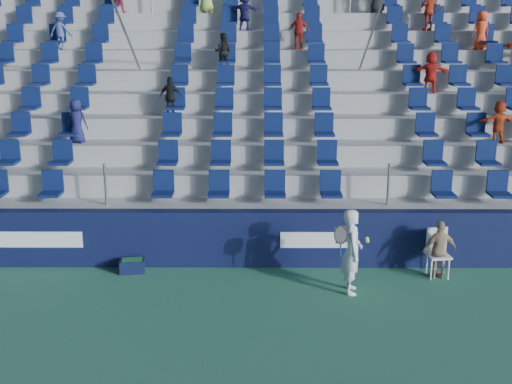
# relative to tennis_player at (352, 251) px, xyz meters

# --- Properties ---
(ground) EXTENTS (70.00, 70.00, 0.00)m
(ground) POSITION_rel_tennis_player_xyz_m (-2.01, -1.79, -0.82)
(ground) COLOR #2E6D4D
(ground) RESTS_ON ground
(sponsor_wall) EXTENTS (24.00, 0.32, 1.20)m
(sponsor_wall) POSITION_rel_tennis_player_xyz_m (-2.00, 1.36, -0.22)
(sponsor_wall) COLOR #0F1437
(sponsor_wall) RESTS_ON ground
(grandstand) EXTENTS (24.00, 8.17, 6.63)m
(grandstand) POSITION_rel_tennis_player_xyz_m (-2.01, 6.45, 1.32)
(grandstand) COLOR #A3A39D
(grandstand) RESTS_ON ground
(tennis_player) EXTENTS (0.69, 0.65, 1.64)m
(tennis_player) POSITION_rel_tennis_player_xyz_m (0.00, 0.00, 0.00)
(tennis_player) COLOR silver
(tennis_player) RESTS_ON ground
(line_judge_chair) EXTENTS (0.48, 0.49, 0.98)m
(line_judge_chair) POSITION_rel_tennis_player_xyz_m (1.86, 0.86, -0.27)
(line_judge_chair) COLOR white
(line_judge_chair) RESTS_ON ground
(line_judge) EXTENTS (0.74, 0.40, 1.19)m
(line_judge) POSITION_rel_tennis_player_xyz_m (1.86, 0.71, -0.23)
(line_judge) COLOR tan
(line_judge) RESTS_ON ground
(ball_bin) EXTENTS (0.54, 0.39, 0.28)m
(ball_bin) POSITION_rel_tennis_player_xyz_m (-4.35, 0.96, -0.67)
(ball_bin) COLOR #0E1433
(ball_bin) RESTS_ON ground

